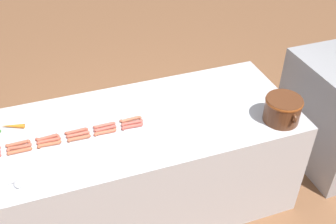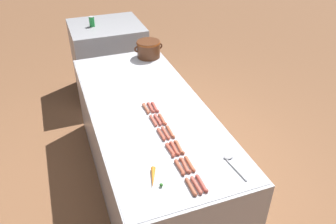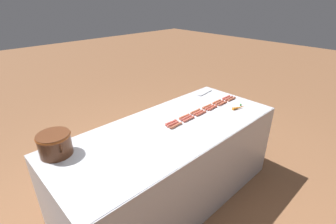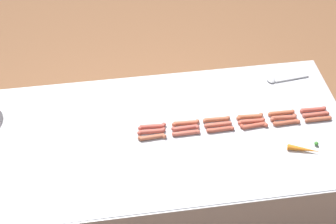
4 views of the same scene
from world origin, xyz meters
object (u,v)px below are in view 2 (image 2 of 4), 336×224
object	(u,v)px
hot_dog_2	(170,150)
soda_can	(92,21)
hot_dog_16	(162,119)
hot_dog_5	(146,108)
carrot	(153,178)
bean_pot	(148,48)
serving_spoon	(231,161)
hot_dog_11	(151,107)
hot_dog_8	(174,148)
hot_dog_10	(158,120)
hot_dog_4	(153,120)
hot_dog_9	(166,133)
hot_dog_3	(161,134)
hot_dog_14	(179,147)
back_cabinet	(109,59)
hot_dog_0	(191,187)
hot_dog_15	(170,132)
hot_dog_12	(202,183)
hot_dog_7	(185,165)
hot_dog_17	(155,107)
hot_dog_6	(196,185)
hot_dog_13	(190,164)

from	to	relation	value
hot_dog_2	soda_can	world-z (taller)	soda_can
hot_dog_16	hot_dog_5	bearing A→B (deg)	111.11
carrot	soda_can	bearing A→B (deg)	88.31
bean_pot	serving_spoon	xyz separation A→B (m)	(0.01, -1.82, -0.09)
hot_dog_2	hot_dog_11	world-z (taller)	same
hot_dog_8	hot_dog_16	bearing A→B (deg)	84.13
hot_dog_10	hot_dog_16	size ratio (longest dim) A/B	1.00
hot_dog_4	hot_dog_9	distance (m)	0.19
hot_dog_3	hot_dog_10	distance (m)	0.19
hot_dog_2	hot_dog_14	xyz separation A→B (m)	(0.07, 0.01, 0.00)
back_cabinet	hot_dog_8	distance (m)	2.53
hot_dog_3	bean_pot	bearing A→B (deg)	76.29
hot_dog_0	hot_dog_10	size ratio (longest dim) A/B	1.00
hot_dog_2	hot_dog_15	xyz separation A→B (m)	(0.07, 0.20, 0.00)
hot_dog_2	hot_dog_4	xyz separation A→B (m)	(-0.00, 0.38, 0.00)
hot_dog_10	hot_dog_4	bearing A→B (deg)	176.08
soda_can	hot_dog_8	bearing A→B (deg)	-86.53
back_cabinet	hot_dog_15	size ratio (longest dim) A/B	6.05
hot_dog_15	bean_pot	size ratio (longest dim) A/B	0.49
back_cabinet	hot_dog_16	world-z (taller)	back_cabinet
hot_dog_8	hot_dog_12	size ratio (longest dim) A/B	1.00
hot_dog_9	hot_dog_0	bearing A→B (deg)	-93.91
hot_dog_3	hot_dog_11	world-z (taller)	same
bean_pot	soda_can	world-z (taller)	soda_can
hot_dog_11	hot_dog_15	xyz separation A→B (m)	(0.04, -0.37, 0.00)
hot_dog_4	carrot	world-z (taller)	carrot
carrot	hot_dog_15	bearing A→B (deg)	57.10
hot_dog_7	soda_can	size ratio (longest dim) A/B	1.27
hot_dog_8	hot_dog_17	world-z (taller)	same
hot_dog_6	hot_dog_12	size ratio (longest dim) A/B	1.00
hot_dog_5	hot_dog_6	size ratio (longest dim) A/B	1.00
serving_spoon	carrot	distance (m)	0.55
hot_dog_15	carrot	xyz separation A→B (m)	(-0.27, -0.42, 0.00)
hot_dog_10	hot_dog_11	bearing A→B (deg)	89.70
hot_dog_4	carrot	distance (m)	0.64
hot_dog_3	hot_dog_7	xyz separation A→B (m)	(0.04, -0.37, 0.00)
hot_dog_13	hot_dog_10	bearing A→B (deg)	93.70
hot_dog_3	back_cabinet	bearing A→B (deg)	88.75
hot_dog_16	bean_pot	world-z (taller)	bean_pot
hot_dog_4	hot_dog_8	distance (m)	0.38
hot_dog_0	hot_dog_14	size ratio (longest dim) A/B	1.00
hot_dog_2	serving_spoon	xyz separation A→B (m)	(0.35, -0.25, -0.00)
hot_dog_8	hot_dog_13	world-z (taller)	same
hot_dog_8	hot_dog_14	size ratio (longest dim) A/B	1.00
back_cabinet	hot_dog_4	world-z (taller)	back_cabinet
hot_dog_0	serving_spoon	world-z (taller)	hot_dog_0
bean_pot	hot_dog_11	bearing A→B (deg)	-106.59
back_cabinet	hot_dog_2	xyz separation A→B (m)	(-0.05, -2.50, 0.40)
hot_dog_6	hot_dog_14	xyz separation A→B (m)	(0.04, 0.38, 0.00)
hot_dog_3	hot_dog_17	distance (m)	0.38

